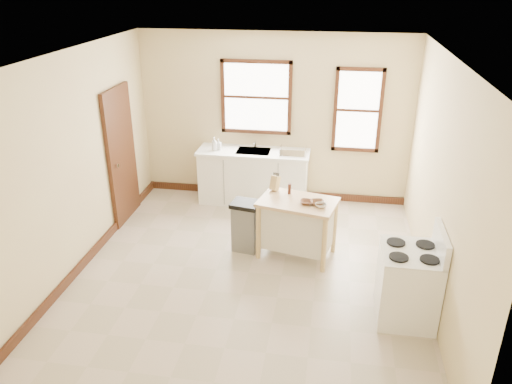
% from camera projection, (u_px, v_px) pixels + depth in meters
% --- Properties ---
extents(floor, '(5.00, 5.00, 0.00)m').
position_uv_depth(floor, '(249.00, 272.00, 6.60)').
color(floor, '#C3AF9B').
rests_on(floor, ground).
extents(ceiling, '(5.00, 5.00, 0.00)m').
position_uv_depth(ceiling, '(247.00, 56.00, 5.46)').
color(ceiling, white).
rests_on(ceiling, ground).
extents(wall_back, '(4.50, 0.04, 2.80)m').
position_uv_depth(wall_back, '(274.00, 119.00, 8.28)').
color(wall_back, beige).
rests_on(wall_back, ground).
extents(wall_left, '(0.04, 5.00, 2.80)m').
position_uv_depth(wall_left, '(75.00, 164.00, 6.36)').
color(wall_left, beige).
rests_on(wall_left, ground).
extents(wall_right, '(0.04, 5.00, 2.80)m').
position_uv_depth(wall_right, '(441.00, 186.00, 5.70)').
color(wall_right, beige).
rests_on(wall_right, ground).
extents(window_main, '(1.17, 0.06, 1.22)m').
position_uv_depth(window_main, '(256.00, 97.00, 8.16)').
color(window_main, '#38190F').
rests_on(window_main, wall_back).
extents(window_side, '(0.77, 0.06, 1.37)m').
position_uv_depth(window_side, '(358.00, 111.00, 7.98)').
color(window_side, '#38190F').
rests_on(window_side, wall_back).
extents(door_left, '(0.06, 0.90, 2.10)m').
position_uv_depth(door_left, '(122.00, 156.00, 7.67)').
color(door_left, '#38190F').
rests_on(door_left, ground).
extents(baseboard_back, '(4.50, 0.04, 0.12)m').
position_uv_depth(baseboard_back, '(273.00, 193.00, 8.80)').
color(baseboard_back, '#38190F').
rests_on(baseboard_back, ground).
extents(baseboard_left, '(0.04, 5.00, 0.12)m').
position_uv_depth(baseboard_left, '(91.00, 255.00, 6.90)').
color(baseboard_left, '#38190F').
rests_on(baseboard_left, ground).
extents(sink_counter, '(1.86, 0.62, 0.92)m').
position_uv_depth(sink_counter, '(254.00, 177.00, 8.44)').
color(sink_counter, white).
rests_on(sink_counter, ground).
extents(faucet, '(0.03, 0.03, 0.22)m').
position_uv_depth(faucet, '(255.00, 141.00, 8.37)').
color(faucet, silver).
rests_on(faucet, sink_counter).
extents(soap_bottle_a, '(0.10, 0.10, 0.23)m').
position_uv_depth(soap_bottle_a, '(214.00, 144.00, 8.22)').
color(soap_bottle_a, '#B2B2B2').
rests_on(soap_bottle_a, sink_counter).
extents(soap_bottle_b, '(0.09, 0.09, 0.18)m').
position_uv_depth(soap_bottle_b, '(219.00, 144.00, 8.28)').
color(soap_bottle_b, '#B2B2B2').
rests_on(soap_bottle_b, sink_counter).
extents(dish_rack, '(0.52, 0.46, 0.11)m').
position_uv_depth(dish_rack, '(293.00, 151.00, 8.08)').
color(dish_rack, silver).
rests_on(dish_rack, sink_counter).
extents(kitchen_island, '(1.14, 0.86, 0.84)m').
position_uv_depth(kitchen_island, '(297.00, 228.00, 6.85)').
color(kitchen_island, '#D8AE7F').
rests_on(kitchen_island, ground).
extents(knife_block, '(0.13, 0.13, 0.20)m').
position_uv_depth(knife_block, '(275.00, 184.00, 6.96)').
color(knife_block, tan).
rests_on(knife_block, kitchen_island).
extents(pepper_grinder, '(0.05, 0.05, 0.15)m').
position_uv_depth(pepper_grinder, '(289.00, 189.00, 6.85)').
color(pepper_grinder, '#3D1A10').
rests_on(pepper_grinder, kitchen_island).
extents(bowl_a, '(0.19, 0.19, 0.04)m').
position_uv_depth(bowl_a, '(306.00, 202.00, 6.59)').
color(bowl_a, brown).
rests_on(bowl_a, kitchen_island).
extents(bowl_b, '(0.22, 0.22, 0.04)m').
position_uv_depth(bowl_b, '(317.00, 202.00, 6.58)').
color(bowl_b, brown).
rests_on(bowl_b, kitchen_island).
extents(bowl_c, '(0.15, 0.15, 0.05)m').
position_uv_depth(bowl_c, '(321.00, 205.00, 6.50)').
color(bowl_c, silver).
rests_on(bowl_c, kitchen_island).
extents(trash_bin, '(0.43, 0.38, 0.74)m').
position_uv_depth(trash_bin, '(246.00, 226.00, 7.01)').
color(trash_bin, slate).
rests_on(trash_bin, ground).
extents(gas_stove, '(0.70, 0.70, 1.13)m').
position_uv_depth(gas_stove, '(409.00, 274.00, 5.55)').
color(gas_stove, white).
rests_on(gas_stove, ground).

